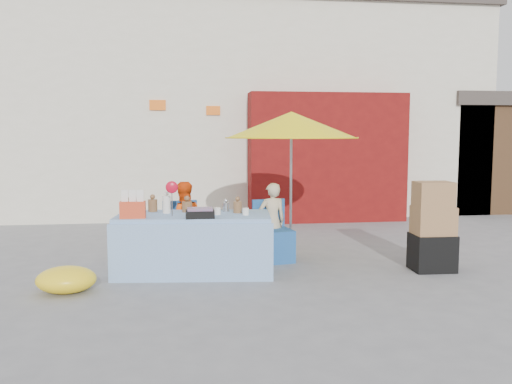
{
  "coord_description": "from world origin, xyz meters",
  "views": [
    {
      "loc": [
        -0.73,
        -6.52,
        1.76
      ],
      "look_at": [
        0.24,
        0.6,
        1.0
      ],
      "focal_mm": 38.0,
      "sensor_mm": 36.0,
      "label": 1
    }
  ],
  "objects": [
    {
      "name": "chair_left",
      "position": [
        -0.73,
        0.82,
        0.26
      ],
      "size": [
        0.56,
        0.55,
        0.85
      ],
      "rotation": [
        0.0,
        0.0,
        0.19
      ],
      "color": "#205395",
      "rests_on": "ground"
    },
    {
      "name": "tarp_bundle",
      "position": [
        -2.03,
        -0.38,
        0.15
      ],
      "size": [
        0.75,
        0.65,
        0.3
      ],
      "primitive_type": "ellipsoid",
      "rotation": [
        0.0,
        0.0,
        0.2
      ],
      "color": "yellow",
      "rests_on": "ground"
    },
    {
      "name": "market_table",
      "position": [
        -0.6,
        0.31,
        0.39
      ],
      "size": [
        2.06,
        1.12,
        1.19
      ],
      "rotation": [
        0.0,
        0.0,
        -0.1
      ],
      "color": "#92BBEA",
      "rests_on": "ground"
    },
    {
      "name": "umbrella",
      "position": [
        0.82,
        1.11,
        1.89
      ],
      "size": [
        1.9,
        1.9,
        2.09
      ],
      "color": "gray",
      "rests_on": "ground"
    },
    {
      "name": "chair_right",
      "position": [
        0.52,
        0.82,
        0.26
      ],
      "size": [
        0.56,
        0.55,
        0.85
      ],
      "rotation": [
        0.0,
        0.0,
        0.19
      ],
      "color": "#205395",
      "rests_on": "ground"
    },
    {
      "name": "ground",
      "position": [
        0.0,
        0.0,
        0.0
      ],
      "size": [
        80.0,
        80.0,
        0.0
      ],
      "primitive_type": "plane",
      "color": "slate",
      "rests_on": "ground"
    },
    {
      "name": "vendor_beige",
      "position": [
        0.52,
        0.96,
        0.54
      ],
      "size": [
        0.44,
        0.33,
        1.09
      ],
      "primitive_type": "imported",
      "rotation": [
        0.0,
        0.0,
        3.33
      ],
      "color": "#CAB68F",
      "rests_on": "ground"
    },
    {
      "name": "box_stack",
      "position": [
        2.47,
        0.02,
        0.54
      ],
      "size": [
        0.54,
        0.45,
        1.16
      ],
      "rotation": [
        0.0,
        0.0,
        -0.04
      ],
      "color": "black",
      "rests_on": "ground"
    },
    {
      "name": "vendor_orange",
      "position": [
        -0.73,
        0.96,
        0.56
      ],
      "size": [
        0.62,
        0.52,
        1.12
      ],
      "primitive_type": "imported",
      "rotation": [
        0.0,
        0.0,
        3.33
      ],
      "color": "#F64B0C",
      "rests_on": "ground"
    },
    {
      "name": "backdrop",
      "position": [
        0.52,
        7.52,
        3.1
      ],
      "size": [
        14.0,
        8.0,
        7.8
      ],
      "color": "silver",
      "rests_on": "ground"
    }
  ]
}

